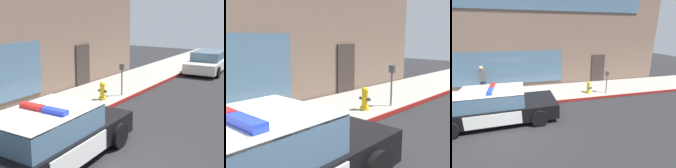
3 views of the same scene
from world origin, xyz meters
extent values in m
plane|color=#262628|center=(0.00, 0.00, 0.00)|extent=(48.00, 48.00, 0.00)
cube|color=#A39E93|center=(0.00, 3.46, 0.07)|extent=(48.00, 2.91, 0.15)
cube|color=maroon|center=(0.00, 1.98, 0.08)|extent=(28.80, 0.04, 0.14)
cube|color=#382D28|center=(5.59, 4.93, 1.05)|extent=(1.00, 0.08, 2.10)
cube|color=black|center=(-0.84, 0.83, 0.50)|extent=(4.91, 2.11, 0.60)
cube|color=silver|center=(0.71, 0.89, 0.67)|extent=(1.71, 1.95, 0.05)
cube|color=silver|center=(-0.97, 1.81, 0.50)|extent=(2.03, 0.10, 0.51)
cube|color=silver|center=(-0.90, -0.15, 0.50)|extent=(2.03, 0.10, 0.51)
cube|color=yellow|center=(-0.97, 1.83, 0.50)|extent=(0.22, 0.02, 0.26)
cube|color=slate|center=(-1.03, 0.83, 1.07)|extent=(2.58, 1.83, 0.60)
cube|color=silver|center=(-1.03, 0.83, 1.36)|extent=(2.58, 1.83, 0.04)
cube|color=red|center=(-1.05, 1.18, 1.44)|extent=(0.22, 0.66, 0.11)
cube|color=blue|center=(-1.02, 0.48, 1.44)|extent=(0.22, 0.66, 0.11)
cylinder|color=black|center=(0.72, 1.86, 0.34)|extent=(0.69, 0.24, 0.68)
cylinder|color=black|center=(0.79, -0.08, 0.34)|extent=(0.69, 0.24, 0.68)
cylinder|color=gold|center=(3.98, 2.66, 0.20)|extent=(0.28, 0.28, 0.10)
cylinder|color=gold|center=(3.98, 2.66, 0.47)|extent=(0.19, 0.19, 0.45)
sphere|color=gold|center=(3.98, 2.66, 0.77)|extent=(0.22, 0.22, 0.22)
cylinder|color=#333338|center=(3.98, 2.66, 0.84)|extent=(0.06, 0.06, 0.05)
cylinder|color=#333338|center=(3.98, 2.52, 0.50)|extent=(0.09, 0.10, 0.09)
cylinder|color=#333338|center=(3.98, 2.81, 0.50)|extent=(0.09, 0.10, 0.09)
cylinder|color=#333338|center=(4.13, 2.66, 0.46)|extent=(0.10, 0.12, 0.12)
cube|color=silver|center=(12.91, 0.96, 0.48)|extent=(4.75, 2.03, 0.56)
cube|color=slate|center=(12.91, 0.96, 1.01)|extent=(2.50, 1.74, 0.56)
cylinder|color=black|center=(14.40, 1.93, 0.32)|extent=(0.65, 0.23, 0.64)
cylinder|color=black|center=(11.33, 1.78, 0.32)|extent=(0.65, 0.23, 0.64)
cylinder|color=black|center=(11.42, -0.01, 0.32)|extent=(0.65, 0.23, 0.64)
cylinder|color=slate|center=(4.97, 2.35, 0.70)|extent=(0.06, 0.06, 1.10)
cube|color=#474C51|center=(4.97, 2.35, 1.37)|extent=(0.12, 0.18, 0.24)
camera|label=1|loc=(-5.72, -4.08, 3.58)|focal=48.61mm
camera|label=2|loc=(-2.42, -2.35, 2.43)|focal=42.95mm
camera|label=3|loc=(0.33, -6.04, 3.62)|focal=26.43mm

